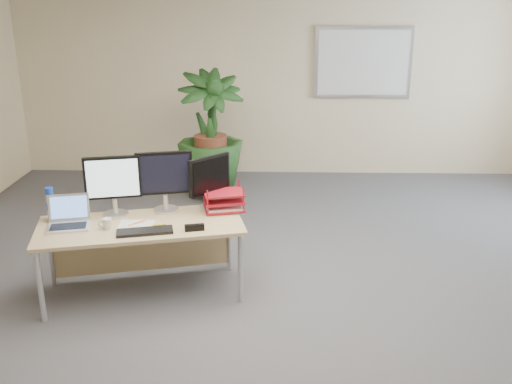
{
  "coord_description": "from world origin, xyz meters",
  "views": [
    {
      "loc": [
        -0.02,
        -3.84,
        2.41
      ],
      "look_at": [
        -0.13,
        0.35,
        0.96
      ],
      "focal_mm": 40.0,
      "sensor_mm": 36.0,
      "label": 1
    }
  ],
  "objects_px": {
    "monitor_left": "(113,182)",
    "laptop": "(69,218)",
    "monitor_right": "(164,178)",
    "desk": "(141,234)",
    "floor_plant": "(210,140)"
  },
  "relations": [
    {
      "from": "floor_plant",
      "to": "monitor_left",
      "type": "height_order",
      "value": "floor_plant"
    },
    {
      "from": "desk",
      "to": "monitor_right",
      "type": "height_order",
      "value": "monitor_right"
    },
    {
      "from": "floor_plant",
      "to": "laptop",
      "type": "relative_size",
      "value": 3.9
    },
    {
      "from": "monitor_left",
      "to": "monitor_right",
      "type": "xyz_separation_m",
      "value": [
        0.41,
        0.11,
        0.01
      ]
    },
    {
      "from": "desk",
      "to": "monitor_left",
      "type": "relative_size",
      "value": 3.43
    },
    {
      "from": "floor_plant",
      "to": "laptop",
      "type": "bearing_deg",
      "value": -110.32
    },
    {
      "from": "desk",
      "to": "monitor_right",
      "type": "xyz_separation_m",
      "value": [
        0.18,
        0.21,
        0.43
      ]
    },
    {
      "from": "desk",
      "to": "floor_plant",
      "type": "distance_m",
      "value": 2.35
    },
    {
      "from": "monitor_left",
      "to": "laptop",
      "type": "distance_m",
      "value": 0.46
    },
    {
      "from": "floor_plant",
      "to": "laptop",
      "type": "height_order",
      "value": "floor_plant"
    },
    {
      "from": "monitor_left",
      "to": "laptop",
      "type": "height_order",
      "value": "monitor_left"
    },
    {
      "from": "desk",
      "to": "floor_plant",
      "type": "height_order",
      "value": "floor_plant"
    },
    {
      "from": "monitor_right",
      "to": "laptop",
      "type": "height_order",
      "value": "monitor_right"
    },
    {
      "from": "floor_plant",
      "to": "monitor_right",
      "type": "bearing_deg",
      "value": -94.65
    },
    {
      "from": "floor_plant",
      "to": "monitor_left",
      "type": "distance_m",
      "value": 2.29
    }
  ]
}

